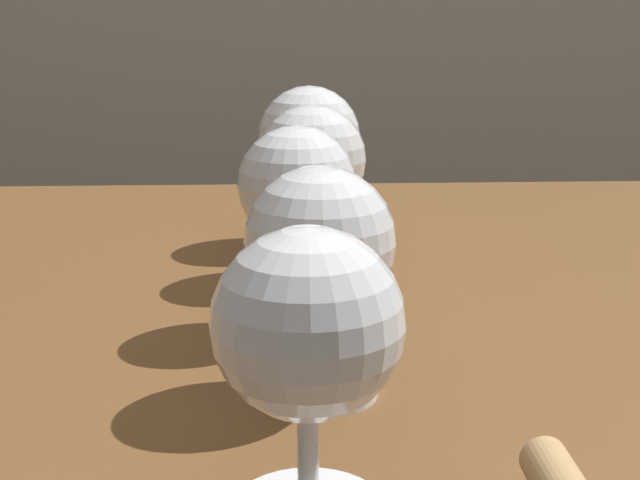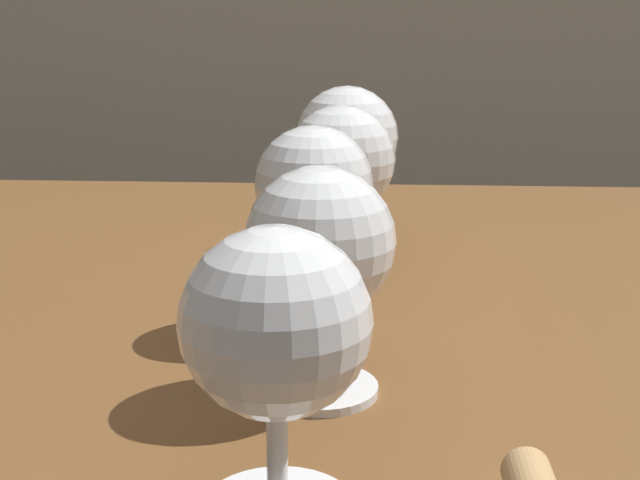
# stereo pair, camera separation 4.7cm
# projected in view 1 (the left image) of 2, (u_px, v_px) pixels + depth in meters

# --- Properties ---
(dining_table) EXTENTS (1.48, 0.84, 0.71)m
(dining_table) POSITION_uv_depth(u_px,v_px,m) (258.00, 390.00, 0.69)
(dining_table) COLOR brown
(dining_table) RESTS_ON ground_plane
(wine_glass_chardonnay) EXTENTS (0.08, 0.08, 0.13)m
(wine_glass_chardonnay) POSITION_uv_depth(u_px,v_px,m) (308.00, 330.00, 0.35)
(wine_glass_chardonnay) COLOR white
(wine_glass_chardonnay) RESTS_ON dining_table
(wine_glass_pinot) EXTENTS (0.08, 0.08, 0.13)m
(wine_glass_pinot) POSITION_uv_depth(u_px,v_px,m) (320.00, 248.00, 0.47)
(wine_glass_pinot) COLOR white
(wine_glass_pinot) RESTS_ON dining_table
(wine_glass_amber) EXTENTS (0.08, 0.08, 0.14)m
(wine_glass_amber) POSITION_uv_depth(u_px,v_px,m) (297.00, 192.00, 0.57)
(wine_glass_amber) COLOR white
(wine_glass_amber) RESTS_ON dining_table
(wine_glass_merlot) EXTENTS (0.08, 0.08, 0.14)m
(wine_glass_merlot) POSITION_uv_depth(u_px,v_px,m) (312.00, 163.00, 0.68)
(wine_glass_merlot) COLOR white
(wine_glass_merlot) RESTS_ON dining_table
(wine_glass_cabernet) EXTENTS (0.09, 0.09, 0.14)m
(wine_glass_cabernet) POSITION_uv_depth(u_px,v_px,m) (309.00, 140.00, 0.78)
(wine_glass_cabernet) COLOR white
(wine_glass_cabernet) RESTS_ON dining_table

